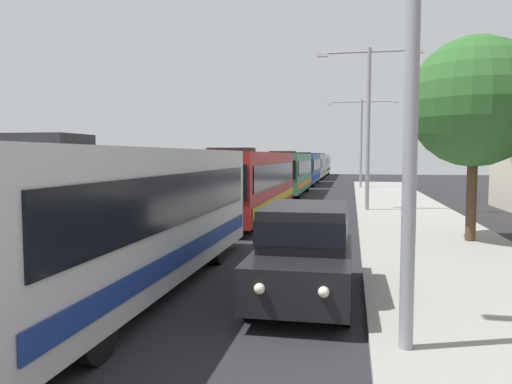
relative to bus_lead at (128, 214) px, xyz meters
name	(u,v)px	position (x,y,z in m)	size (l,w,h in m)	color
bus_lead	(128,214)	(0.00, 0.00, 0.00)	(2.58, 11.00, 3.21)	silver
bus_second_in_line	(250,182)	(0.00, 12.66, 0.00)	(2.58, 12.17, 3.21)	maroon
bus_middle	(288,172)	(0.00, 26.68, 0.00)	(2.58, 10.89, 3.21)	#33724C
bus_fourth_in_line	(305,168)	(0.00, 39.40, 0.00)	(2.58, 10.63, 3.21)	#284C8C
bus_rear	(314,165)	(0.00, 52.12, 0.00)	(2.58, 10.59, 3.21)	silver
bus_tail_end	(320,164)	(0.00, 64.38, 0.00)	(2.58, 11.76, 3.21)	silver
white_suv	(305,248)	(3.70, 0.32, -0.66)	(1.86, 4.61, 1.90)	black
box_truck_oncoming	(302,163)	(-3.30, 70.42, 0.01)	(2.35, 7.27, 3.15)	white
streetlamp_mid	(368,112)	(5.40, 15.92, 3.39)	(5.22, 0.28, 8.12)	gray
streetlamp_far	(361,133)	(5.40, 34.22, 3.18)	(6.08, 0.28, 7.61)	gray
roadside_tree	(475,102)	(8.42, 7.27, 2.91)	(4.13, 4.13, 6.53)	#4C3823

